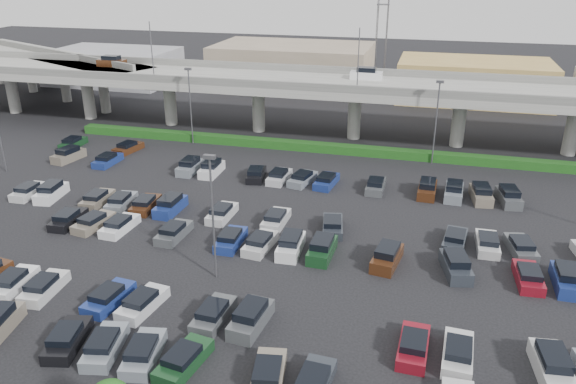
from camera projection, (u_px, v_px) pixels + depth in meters
The scene contains 8 objects.
ground at pixel (248, 233), 52.01m from camera, with size 280.00×280.00×0.00m, color black.
overpass at pixel (318, 87), 77.94m from camera, with size 150.00×13.00×15.80m.
on_ramp at pixel (46, 59), 99.99m from camera, with size 50.93×30.13×8.80m.
hedge at pixel (308, 146), 74.10m from camera, with size 66.00×1.60×1.10m, color #154213.
parked_cars at pixel (220, 245), 48.59m from camera, with size 63.09×41.67×1.67m.
light_poles at pixel (211, 159), 52.36m from camera, with size 66.90×48.38×10.30m.
distant_buildings at pixel (419, 75), 102.81m from camera, with size 138.00×24.00×9.00m.
comm_tower at pixel (384, 1), 111.06m from camera, with size 2.40×2.40×30.00m.
Camera 1 is at (15.42, -44.03, 23.60)m, focal length 35.00 mm.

